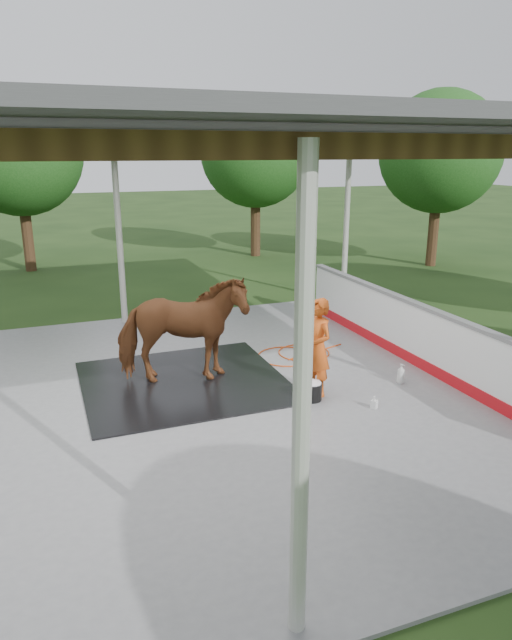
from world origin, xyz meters
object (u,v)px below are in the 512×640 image
object	(u,v)px
wash_bucket	(312,391)
horse	(182,330)
dasher_board	(419,336)
handler	(318,347)

from	to	relation	value
wash_bucket	horse	bearing A→B (deg)	140.45
dasher_board	wash_bucket	size ratio (longest dim) A/B	25.13
dasher_board	handler	xyz separation A→B (m)	(-2.32, -0.52, 0.25)
handler	wash_bucket	distance (m)	0.69
handler	dasher_board	bearing A→B (deg)	95.32
dasher_board	handler	size ratio (longest dim) A/B	5.04
dasher_board	wash_bucket	world-z (taller)	dasher_board
handler	wash_bucket	bearing A→B (deg)	-50.48
horse	handler	xyz separation A→B (m)	(1.89, -1.22, -0.14)
wash_bucket	handler	bearing A→B (deg)	46.89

